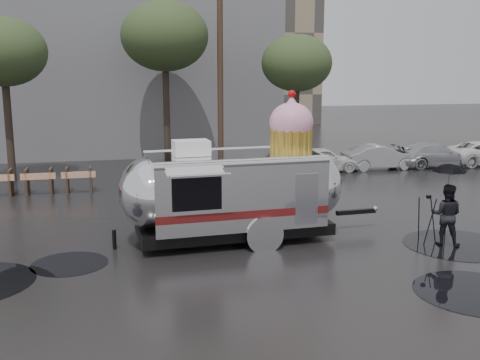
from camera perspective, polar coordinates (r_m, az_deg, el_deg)
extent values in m
plane|color=black|center=(13.91, -0.66, -8.87)|extent=(120.00, 120.00, 0.00)
cylinder|color=black|center=(16.64, -4.90, -5.53)|extent=(2.53, 2.53, 0.01)
cylinder|color=black|center=(13.45, 22.87, -10.47)|extent=(2.68, 2.68, 0.01)
cylinder|color=black|center=(16.77, 21.32, -6.14)|extent=(3.01, 3.01, 0.01)
cylinder|color=black|center=(14.78, -16.94, -8.13)|extent=(1.89, 1.89, 0.01)
cylinder|color=black|center=(19.82, 5.19, -2.82)|extent=(2.04, 2.04, 0.01)
cube|color=slate|center=(36.83, -15.50, 13.39)|extent=(22.00, 12.00, 13.00)
cylinder|color=#473323|center=(27.30, -2.02, 10.53)|extent=(0.28, 0.28, 9.00)
cylinder|color=#382D26|center=(26.16, -22.52, 6.23)|extent=(0.32, 0.32, 5.85)
ellipsoid|color=#2C3E20|center=(26.11, -22.95, 11.91)|extent=(3.64, 3.64, 2.86)
cylinder|color=#382D26|center=(27.95, -7.50, 8.15)|extent=(0.32, 0.32, 6.75)
ellipsoid|color=#2C3E20|center=(27.96, -7.65, 14.30)|extent=(4.20, 4.20, 3.30)
cylinder|color=#382D26|center=(27.32, 5.69, 6.71)|extent=(0.32, 0.32, 5.40)
ellipsoid|color=#2C3E20|center=(27.25, 5.79, 11.74)|extent=(3.36, 3.36, 2.64)
cube|color=#473323|center=(23.46, -22.25, -0.20)|extent=(0.08, 0.80, 1.00)
cube|color=#473323|center=(23.37, -20.80, -0.14)|extent=(0.08, 0.80, 1.00)
cube|color=#473323|center=(23.27, -18.60, -0.04)|extent=(0.08, 0.80, 1.00)
cube|color=#E5590C|center=(22.90, -19.84, 0.35)|extent=(1.30, 0.04, 0.25)
cube|color=#473323|center=(23.22, -17.13, 0.02)|extent=(0.08, 0.80, 1.00)
cube|color=#473323|center=(23.17, -14.91, 0.12)|extent=(0.08, 0.80, 1.00)
cube|color=#E5590C|center=(22.77, -16.10, 0.51)|extent=(1.30, 0.04, 0.25)
imported|color=silver|center=(26.96, 8.31, 2.31)|extent=(4.00, 1.80, 1.40)
imported|color=#B2B2B7|center=(28.19, 14.00, 2.47)|extent=(4.00, 1.80, 1.40)
imported|color=#B2B2B7|center=(29.68, 19.17, 2.64)|extent=(4.20, 1.80, 1.44)
cube|color=silver|center=(15.78, -0.71, -0.80)|extent=(4.83, 2.68, 1.93)
ellipsoid|color=silver|center=(16.54, 7.21, -0.33)|extent=(1.72, 2.54, 1.93)
ellipsoid|color=silver|center=(15.34, -9.25, -1.28)|extent=(1.72, 2.54, 1.93)
cube|color=black|center=(16.05, -0.70, -4.74)|extent=(5.46, 2.39, 0.32)
cylinder|color=black|center=(15.18, 2.37, -5.67)|extent=(0.76, 0.27, 0.75)
cylinder|color=black|center=(17.21, 0.06, -3.64)|extent=(0.76, 0.27, 0.75)
cylinder|color=silver|center=(15.03, 2.55, -5.63)|extent=(1.03, 0.15, 1.03)
cube|color=black|center=(17.39, 11.70, -3.18)|extent=(1.29, 0.19, 0.13)
sphere|color=silver|center=(17.68, 13.56, -2.85)|extent=(0.18, 0.18, 0.17)
cylinder|color=black|center=(15.58, -12.65, -5.92)|extent=(0.11, 0.11, 0.54)
cube|color=#561213|center=(14.74, 0.56, -3.58)|extent=(4.72, 0.25, 0.21)
cube|color=#561213|center=(17.04, -1.79, -1.57)|extent=(4.72, 0.25, 0.21)
cube|color=black|center=(14.27, -4.39, -1.44)|extent=(1.29, 0.09, 0.86)
cube|color=beige|center=(13.92, -4.21, 0.50)|extent=(1.53, 0.60, 0.15)
cube|color=silver|center=(15.21, 6.79, -1.95)|extent=(0.64, 0.06, 1.40)
cube|color=white|center=(15.32, -4.99, 3.28)|extent=(1.00, 0.74, 0.41)
cylinder|color=gold|center=(16.10, 5.20, 4.04)|extent=(1.17, 1.17, 0.64)
ellipsoid|color=#F5ABC7|center=(16.04, 5.24, 5.87)|extent=(1.30, 1.30, 1.12)
cone|color=#F5ABC7|center=(16.00, 5.27, 7.86)|extent=(0.56, 0.56, 0.43)
sphere|color=red|center=(15.99, 5.29, 8.70)|extent=(0.22, 0.22, 0.21)
imported|color=black|center=(16.41, 20.22, -3.34)|extent=(0.94, 0.85, 1.71)
imported|color=black|center=(16.19, 20.47, 0.34)|extent=(1.11, 1.11, 0.76)
cylinder|color=black|center=(16.41, 20.21, -3.45)|extent=(0.02, 0.02, 1.65)
cylinder|color=black|center=(16.73, 19.00, -3.74)|extent=(0.11, 0.29, 1.31)
cylinder|color=black|center=(16.60, 17.71, -3.77)|extent=(0.22, 0.23, 1.31)
cylinder|color=black|center=(16.35, 18.74, -4.06)|extent=(0.30, 0.09, 1.31)
cube|color=black|center=(16.41, 18.63, -1.62)|extent=(0.13, 0.12, 0.09)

